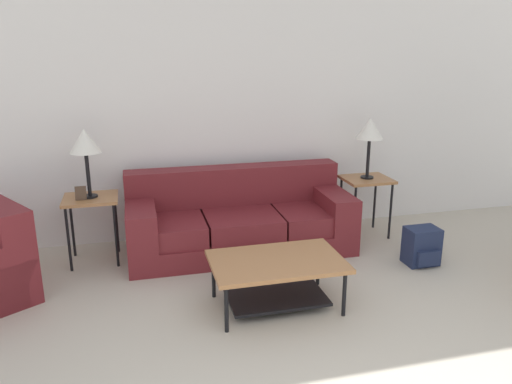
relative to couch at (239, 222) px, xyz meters
The scene contains 9 objects.
wall_back 1.15m from the couch, 89.97° to the left, with size 9.09×0.06×2.60m.
couch is the anchor object (origin of this frame).
coffee_table 1.25m from the couch, 88.69° to the right, with size 1.05×0.68×0.41m.
side_table_left 1.47m from the couch, behind, with size 0.51×0.45×0.66m.
side_table_right 1.47m from the couch, ahead, with size 0.51×0.45×0.66m.
table_lamp_left 1.69m from the couch, behind, with size 0.29×0.29×0.65m.
table_lamp_right 1.69m from the couch, ahead, with size 0.29×0.29×0.65m.
backpack 1.82m from the couch, 26.46° to the right, with size 0.31×0.30×0.36m.
picture_frame 1.57m from the couch, behind, with size 0.10×0.04×0.13m.
Camera 1 is at (-1.04, -1.48, 2.04)m, focal length 35.00 mm.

